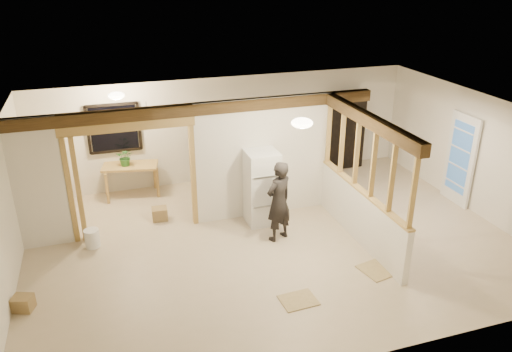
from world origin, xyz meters
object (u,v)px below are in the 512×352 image
object	(u,v)px
refrigerator	(262,187)
bookshelf	(345,131)
shop_vac	(43,201)
work_table	(132,180)
woman	(279,201)

from	to	relation	value
refrigerator	bookshelf	world-z (taller)	bookshelf
shop_vac	work_table	bearing A→B (deg)	12.24
work_table	bookshelf	size ratio (longest dim) A/B	0.61
woman	work_table	size ratio (longest dim) A/B	1.33
woman	shop_vac	distance (m)	4.99
refrigerator	woman	distance (m)	0.76
bookshelf	woman	bearing A→B (deg)	-134.21
bookshelf	refrigerator	bearing A→B (deg)	-143.43
refrigerator	shop_vac	distance (m)	4.59
woman	shop_vac	bearing A→B (deg)	-53.50
woman	bookshelf	world-z (taller)	bookshelf
shop_vac	bookshelf	xyz separation A→B (m)	(7.20, 0.52, 0.65)
refrigerator	shop_vac	xyz separation A→B (m)	(-4.26, 1.67, -0.44)
work_table	bookshelf	bearing A→B (deg)	12.89
refrigerator	bookshelf	distance (m)	3.67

